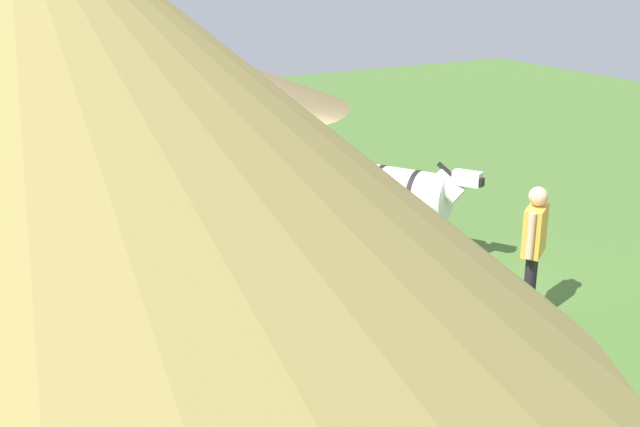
# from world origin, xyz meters

# --- Properties ---
(ground_plane) EXTENTS (36.00, 36.00, 0.00)m
(ground_plane) POSITION_xyz_m (0.00, 0.00, 0.00)
(ground_plane) COLOR #4B7130
(thatched_hut) EXTENTS (6.02, 6.02, 4.78)m
(thatched_hut) POSITION_xyz_m (-3.89, 4.84, 2.65)
(thatched_hut) COLOR beige
(thatched_hut) RESTS_ON ground_plane
(shade_umbrella) EXTENTS (4.38, 4.38, 3.08)m
(shade_umbrella) POSITION_xyz_m (3.07, 1.33, 2.65)
(shade_umbrella) COLOR #463D1F
(shade_umbrella) RESTS_ON ground_plane
(patio_dining_table) EXTENTS (1.57, 1.08, 0.74)m
(patio_dining_table) POSITION_xyz_m (3.07, 1.33, 0.66)
(patio_dining_table) COLOR silver
(patio_dining_table) RESTS_ON ground_plane
(patio_chair_east_end) EXTENTS (0.49, 0.47, 0.90)m
(patio_chair_east_end) POSITION_xyz_m (2.92, 2.58, 0.52)
(patio_chair_east_end) COLOR silver
(patio_chair_east_end) RESTS_ON ground_plane
(patio_chair_near_hut) EXTENTS (0.61, 0.61, 0.90)m
(patio_chair_near_hut) POSITION_xyz_m (2.19, 0.43, 0.52)
(patio_chair_near_hut) COLOR silver
(patio_chair_near_hut) RESTS_ON ground_plane
(patio_chair_near_lawn) EXTENTS (0.53, 0.54, 0.90)m
(patio_chair_near_lawn) POSITION_xyz_m (4.27, 0.96, 0.52)
(patio_chair_near_lawn) COLOR silver
(patio_chair_near_lawn) RESTS_ON ground_plane
(guest_beside_umbrella) EXTENTS (0.56, 0.26, 1.56)m
(guest_beside_umbrella) POSITION_xyz_m (1.38, 1.77, 0.94)
(guest_beside_umbrella) COLOR black
(guest_beside_umbrella) RESTS_ON ground_plane
(standing_watcher) EXTENTS (0.44, 0.53, 1.73)m
(standing_watcher) POSITION_xyz_m (-1.24, -1.28, 1.04)
(standing_watcher) COLOR black
(standing_watcher) RESTS_ON ground_plane
(striped_lounge_chair) EXTENTS (0.61, 0.87, 0.59)m
(striped_lounge_chair) POSITION_xyz_m (-0.30, 2.50, 0.25)
(striped_lounge_chair) COLOR teal
(striped_lounge_chair) RESTS_ON ground_plane
(zebra_nearest_camera) EXTENTS (1.94, 1.35, 1.57)m
(zebra_nearest_camera) POSITION_xyz_m (1.25, -1.06, 1.03)
(zebra_nearest_camera) COLOR silver
(zebra_nearest_camera) RESTS_ON ground_plane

